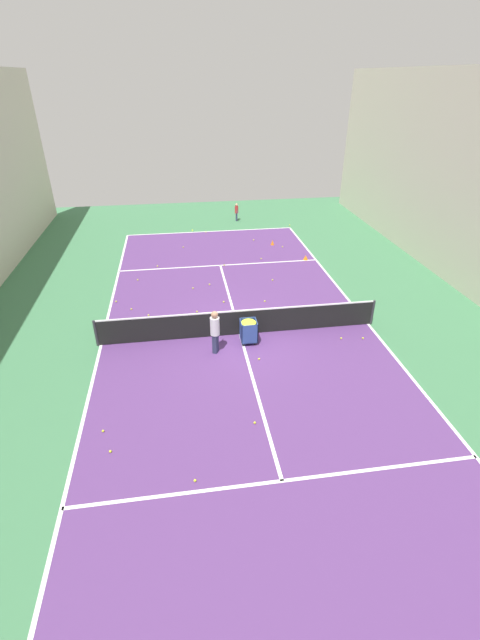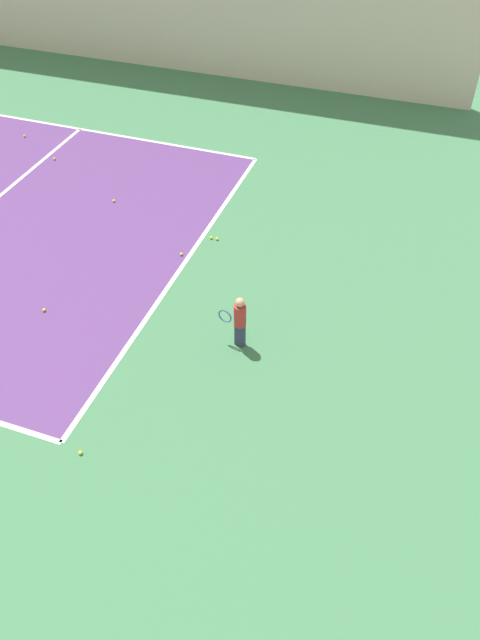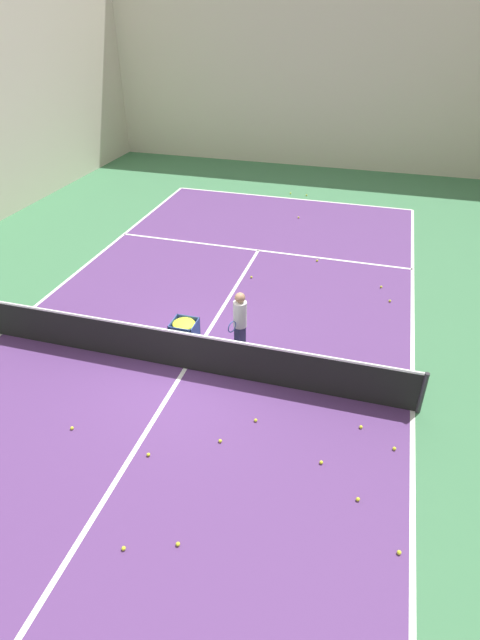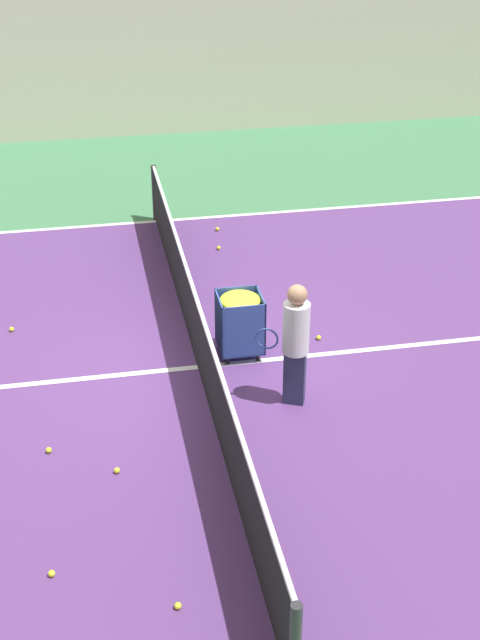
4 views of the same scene
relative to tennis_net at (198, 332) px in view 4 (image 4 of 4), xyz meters
The scene contains 15 objects.
ground_plane 0.53m from the tennis_net, ahead, with size 39.13×39.13×0.00m, color #3D754C.
court_playing_area 0.53m from the tennis_net, ahead, with size 10.15×24.67×0.00m.
line_sideline_left 5.10m from the tennis_net, behind, with size 0.10×24.67×0.00m, color white.
line_centre_service 0.53m from the tennis_net, ahead, with size 0.10×13.57×0.00m, color white.
tennis_net is the anchor object (origin of this frame).
coach_at_net 1.50m from the tennis_net, 45.34° to the left, with size 0.43×0.68×1.62m.
ball_cart 0.65m from the tennis_net, 110.22° to the left, with size 0.58×0.58×0.91m.
tennis_ball_6 2.40m from the tennis_net, 31.13° to the right, with size 0.07×0.07×0.07m, color yellow.
tennis_ball_10 2.89m from the tennis_net, 120.54° to the right, with size 0.07×0.07×0.07m, color yellow.
tennis_ball_18 3.78m from the tennis_net, 166.19° to the left, with size 0.07×0.07×0.07m, color yellow.
tennis_ball_20 4.19m from the tennis_net, 11.21° to the right, with size 0.07×0.07×0.07m, color yellow.
tennis_ball_22 3.99m from the tennis_net, 29.28° to the right, with size 0.07×0.07×0.07m, color yellow.
tennis_ball_24 4.58m from the tennis_net, 167.21° to the left, with size 0.07×0.07×0.07m, color yellow.
tennis_ball_26 1.86m from the tennis_net, 102.76° to the left, with size 0.07×0.07×0.07m, color yellow.
tennis_ball_30 2.51m from the tennis_net, 52.54° to the right, with size 0.07×0.07×0.07m, color yellow.
Camera 4 is at (9.91, -1.36, 6.24)m, focal length 50.00 mm.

